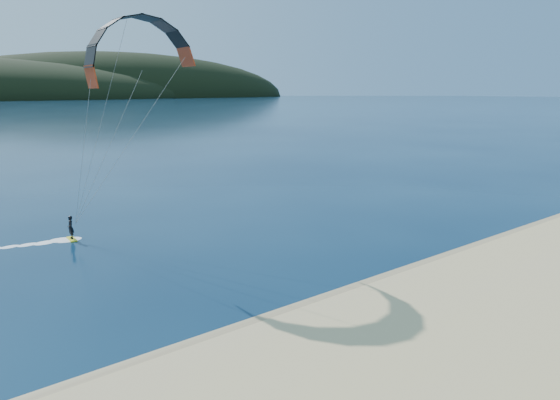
% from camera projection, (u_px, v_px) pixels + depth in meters
% --- Properties ---
extents(ground, '(1800.00, 1800.00, 0.00)m').
position_uv_depth(ground, '(357.00, 354.00, 21.99)').
color(ground, '#071B33').
rests_on(ground, ground).
extents(wet_sand, '(220.00, 2.50, 0.10)m').
position_uv_depth(wet_sand, '(296.00, 317.00, 25.47)').
color(wet_sand, '#8E7753').
rests_on(wet_sand, ground).
extents(kitesurfer_near, '(20.10, 7.23, 16.19)m').
position_uv_depth(kitesurfer_near, '(138.00, 76.00, 35.62)').
color(kitesurfer_near, yellow).
rests_on(kitesurfer_near, ground).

